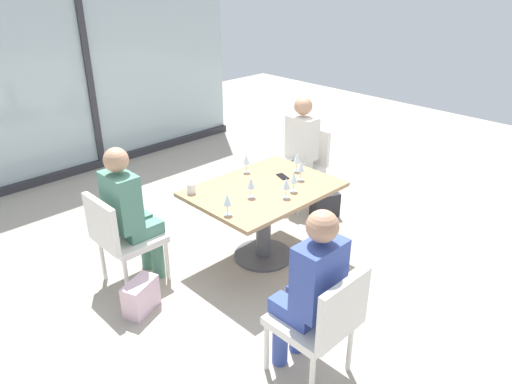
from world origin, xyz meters
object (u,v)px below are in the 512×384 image
wine_glass_6 (286,184)px  handbag_1 (141,297)px  chair_far_left (121,235)px  person_front_left (311,286)px  chair_far_right (304,162)px  person_far_right (298,147)px  person_far_left (129,209)px  chair_front_left (322,319)px  wine_glass_1 (294,178)px  cell_phone_on_table (283,176)px  dining_table_main (264,205)px  wine_glass_2 (301,167)px  coffee_cup (191,188)px  wine_glass_4 (251,183)px  wine_glass_5 (246,160)px  handbag_0 (325,205)px  wine_glass_0 (297,159)px  wine_glass_3 (227,200)px

wine_glass_6 → handbag_1: 1.51m
chair_far_left → person_front_left: bearing=-77.4°
chair_far_right → person_far_right: bearing=180.0°
person_far_left → person_far_right: bearing=0.0°
chair_far_right → person_far_left: bearing=180.0°
chair_front_left → wine_glass_1: bearing=49.7°
person_far_right → person_far_left: (-2.12, 0.00, 0.00)m
person_far_right → cell_phone_on_table: bearing=-148.1°
dining_table_main → wine_glass_2: bearing=-18.2°
chair_front_left → coffee_cup: (0.25, 1.68, 0.28)m
wine_glass_4 → wine_glass_5: size_ratio=1.00×
dining_table_main → handbag_0: bearing=5.1°
handbag_0 → wine_glass_2: bearing=-139.4°
wine_glass_0 → wine_glass_2: bearing=-128.9°
person_front_left → wine_glass_4: person_front_left is taller
person_front_left → wine_glass_6: (0.78, 0.93, 0.16)m
dining_table_main → coffee_cup: 0.68m
chair_far_right → chair_front_left: size_ratio=1.00×
person_far_left → wine_glass_6: person_far_left is taller
chair_far_left → chair_front_left: bearing=-78.2°
wine_glass_5 → coffee_cup: (-0.66, 0.00, -0.09)m
wine_glass_1 → wine_glass_2: (0.23, 0.12, 0.00)m
person_far_right → handbag_1: bearing=-170.2°
person_front_left → wine_glass_3: person_front_left is taller
wine_glass_1 → coffee_cup: 0.90m
person_far_right → wine_glass_5: 0.96m
cell_phone_on_table → dining_table_main: bearing=-152.2°
person_front_left → coffee_cup: person_front_left is taller
chair_far_left → handbag_1: size_ratio=2.90×
person_far_right → coffee_cup: person_far_right is taller
wine_glass_1 → wine_glass_5: same height
chair_far_right → wine_glass_5: size_ratio=4.70×
wine_glass_0 → dining_table_main: bearing=-175.2°
person_far_right → wine_glass_1: bearing=-140.9°
person_far_right → wine_glass_0: size_ratio=6.81×
wine_glass_0 → person_far_right: bearing=39.9°
wine_glass_5 → chair_far_right: bearing=8.6°
wine_glass_0 → cell_phone_on_table: (-0.19, 0.00, -0.13)m
wine_glass_6 → wine_glass_4: bearing=134.2°
chair_far_right → wine_glass_4: wine_glass_4 is taller
wine_glass_1 → coffee_cup: size_ratio=2.06×
coffee_cup → wine_glass_2: bearing=-28.2°
coffee_cup → cell_phone_on_table: bearing=-21.1°
chair_far_right → person_far_right: (-0.11, 0.00, 0.20)m
dining_table_main → wine_glass_1: wine_glass_1 is taller
chair_front_left → person_front_left: (0.00, 0.11, 0.20)m
handbag_0 → wine_glass_1: bearing=-136.7°
person_front_left → wine_glass_4: (0.57, 1.14, 0.16)m
person_far_left → wine_glass_0: person_far_left is taller
person_front_left → wine_glass_1: (0.91, 0.97, 0.16)m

